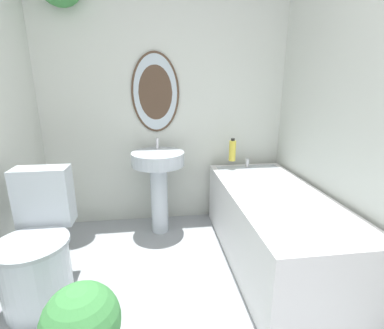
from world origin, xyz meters
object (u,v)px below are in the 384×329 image
Objects in this scene: bathtub at (274,225)px; potted_plant at (82,328)px; shampoo_bottle at (232,150)px; pedestal_sink at (159,175)px; toilet at (38,254)px.

potted_plant is (-1.23, -0.74, -0.04)m from bathtub.
pedestal_sink is at bearing -173.06° from shampoo_bottle.
toilet reaches higher than bathtub.
toilet is at bearing 125.18° from potted_plant.
pedestal_sink is 1.05m from bathtub.
pedestal_sink is at bearing 147.03° from bathtub.
potted_plant is at bearing -127.78° from shampoo_bottle.
potted_plant is at bearing -148.96° from bathtub.
pedestal_sink is 0.72m from shampoo_bottle.
shampoo_bottle is at bearing 6.94° from pedestal_sink.
pedestal_sink is 1.84× the size of potted_plant.
toilet is at bearing -149.82° from shampoo_bottle.
bathtub is 1.44m from potted_plant.
bathtub is (1.61, 0.20, -0.02)m from toilet.
toilet reaches higher than potted_plant.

